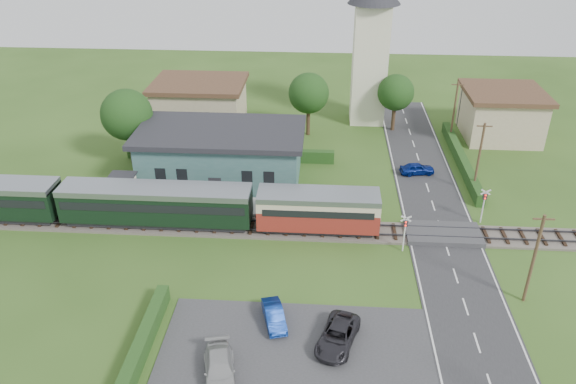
# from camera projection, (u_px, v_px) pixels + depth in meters

# --- Properties ---
(ground) EXTENTS (120.00, 120.00, 0.00)m
(ground) POSITION_uv_depth(u_px,v_px,m) (322.00, 245.00, 45.51)
(ground) COLOR #2D4C19
(railway_track) EXTENTS (76.00, 3.20, 0.49)m
(railway_track) POSITION_uv_depth(u_px,v_px,m) (323.00, 231.00, 47.21)
(railway_track) COLOR #4C443D
(railway_track) RESTS_ON ground
(road) EXTENTS (6.00, 70.00, 0.05)m
(road) POSITION_uv_depth(u_px,v_px,m) (447.00, 249.00, 44.91)
(road) COLOR #28282B
(road) RESTS_ON ground
(car_park) EXTENTS (17.00, 9.00, 0.08)m
(car_park) POSITION_uv_depth(u_px,v_px,m) (296.00, 351.00, 35.07)
(car_park) COLOR #333335
(car_park) RESTS_ON ground
(crossing_deck) EXTENTS (6.20, 3.40, 0.45)m
(crossing_deck) POSITION_uv_depth(u_px,v_px,m) (443.00, 234.00, 46.56)
(crossing_deck) COLOR #333335
(crossing_deck) RESTS_ON ground
(platform) EXTENTS (30.00, 3.00, 0.45)m
(platform) POSITION_uv_depth(u_px,v_px,m) (212.00, 206.00, 50.55)
(platform) COLOR gray
(platform) RESTS_ON ground
(equipment_hut) EXTENTS (2.30, 2.30, 2.55)m
(equipment_hut) POSITION_uv_depth(u_px,v_px,m) (123.00, 189.00, 50.29)
(equipment_hut) COLOR beige
(equipment_hut) RESTS_ON platform
(station_building) EXTENTS (16.00, 9.00, 5.30)m
(station_building) POSITION_uv_depth(u_px,v_px,m) (222.00, 155.00, 54.44)
(station_building) COLOR #466C6A
(station_building) RESTS_ON ground
(train) EXTENTS (43.20, 2.90, 3.40)m
(train) POSITION_uv_depth(u_px,v_px,m) (119.00, 202.00, 47.24)
(train) COLOR #232328
(train) RESTS_ON ground
(church_tower) EXTENTS (6.00, 6.00, 17.60)m
(church_tower) POSITION_uv_depth(u_px,v_px,m) (371.00, 37.00, 64.83)
(church_tower) COLOR beige
(church_tower) RESTS_ON ground
(house_west) EXTENTS (10.80, 8.80, 5.50)m
(house_west) POSITION_uv_depth(u_px,v_px,m) (200.00, 103.00, 66.95)
(house_west) COLOR tan
(house_west) RESTS_ON ground
(house_east) EXTENTS (8.80, 8.80, 5.50)m
(house_east) POSITION_uv_depth(u_px,v_px,m) (501.00, 113.00, 64.00)
(house_east) COLOR tan
(house_east) RESTS_ON ground
(hedge_carpark) EXTENTS (0.80, 9.00, 1.20)m
(hedge_carpark) POSITION_uv_depth(u_px,v_px,m) (145.00, 337.00, 35.37)
(hedge_carpark) COLOR #193814
(hedge_carpark) RESTS_ON ground
(hedge_roadside) EXTENTS (0.80, 18.00, 1.20)m
(hedge_roadside) POSITION_uv_depth(u_px,v_px,m) (461.00, 159.00, 58.39)
(hedge_roadside) COLOR #193814
(hedge_roadside) RESTS_ON ground
(hedge_station) EXTENTS (22.00, 0.80, 1.30)m
(hedge_station) POSITION_uv_depth(u_px,v_px,m) (230.00, 154.00, 59.36)
(hedge_station) COLOR #193814
(hedge_station) RESTS_ON ground
(tree_a) EXTENTS (5.20, 5.20, 8.00)m
(tree_a) POSITION_uv_depth(u_px,v_px,m) (127.00, 115.00, 56.37)
(tree_a) COLOR #332316
(tree_a) RESTS_ON ground
(tree_b) EXTENTS (4.60, 4.60, 7.34)m
(tree_b) POSITION_uv_depth(u_px,v_px,m) (309.00, 93.00, 63.36)
(tree_b) COLOR #332316
(tree_b) RESTS_ON ground
(tree_c) EXTENTS (4.20, 4.20, 6.78)m
(tree_c) POSITION_uv_depth(u_px,v_px,m) (396.00, 93.00, 64.69)
(tree_c) COLOR #332316
(tree_c) RESTS_ON ground
(utility_pole_b) EXTENTS (1.40, 0.22, 7.00)m
(utility_pole_b) POSITION_uv_depth(u_px,v_px,m) (534.00, 258.00, 37.68)
(utility_pole_b) COLOR #473321
(utility_pole_b) RESTS_ON ground
(utility_pole_c) EXTENTS (1.40, 0.22, 7.00)m
(utility_pole_c) POSITION_uv_depth(u_px,v_px,m) (479.00, 157.00, 51.69)
(utility_pole_c) COLOR #473321
(utility_pole_c) RESTS_ON ground
(utility_pole_d) EXTENTS (1.40, 0.22, 7.00)m
(utility_pole_d) POSITION_uv_depth(u_px,v_px,m) (454.00, 111.00, 62.19)
(utility_pole_d) COLOR #473321
(utility_pole_d) RESTS_ON ground
(crossing_signal_near) EXTENTS (0.84, 0.28, 3.28)m
(crossing_signal_near) POSITION_uv_depth(u_px,v_px,m) (405.00, 228.00, 43.75)
(crossing_signal_near) COLOR silver
(crossing_signal_near) RESTS_ON ground
(crossing_signal_far) EXTENTS (0.84, 0.28, 3.28)m
(crossing_signal_far) POSITION_uv_depth(u_px,v_px,m) (484.00, 201.00, 47.52)
(crossing_signal_far) COLOR silver
(crossing_signal_far) RESTS_ON ground
(streetlamp_west) EXTENTS (0.30, 0.30, 5.15)m
(streetlamp_west) POSITION_uv_depth(u_px,v_px,m) (129.00, 115.00, 62.87)
(streetlamp_west) COLOR #3F3F47
(streetlamp_west) RESTS_ON ground
(streetlamp_east) EXTENTS (0.30, 0.30, 5.15)m
(streetlamp_east) POSITION_uv_depth(u_px,v_px,m) (461.00, 102.00, 66.74)
(streetlamp_east) COLOR #3F3F47
(streetlamp_east) RESTS_ON ground
(car_on_road) EXTENTS (3.63, 1.99, 1.17)m
(car_on_road) POSITION_uv_depth(u_px,v_px,m) (417.00, 169.00, 56.38)
(car_on_road) COLOR navy
(car_on_road) RESTS_ON road
(car_park_blue) EXTENTS (2.09, 3.63, 1.13)m
(car_park_blue) POSITION_uv_depth(u_px,v_px,m) (274.00, 316.00, 37.06)
(car_park_blue) COLOR navy
(car_park_blue) RESTS_ON car_park
(car_park_silver) EXTENTS (2.75, 4.73, 1.29)m
(car_park_silver) POSITION_uv_depth(u_px,v_px,m) (220.00, 370.00, 32.81)
(car_park_silver) COLOR #AFAFAF
(car_park_silver) RESTS_ON car_park
(car_park_dark) EXTENTS (3.25, 4.87, 1.24)m
(car_park_dark) POSITION_uv_depth(u_px,v_px,m) (338.00, 336.00, 35.32)
(car_park_dark) COLOR #242328
(car_park_dark) RESTS_ON car_park
(pedestrian_near) EXTENTS (0.67, 0.55, 1.59)m
(pedestrian_near) POSITION_uv_depth(u_px,v_px,m) (307.00, 200.00, 49.56)
(pedestrian_near) COLOR gray
(pedestrian_near) RESTS_ON platform
(pedestrian_far) EXTENTS (0.67, 0.82, 1.57)m
(pedestrian_far) POSITION_uv_depth(u_px,v_px,m) (140.00, 198.00, 49.79)
(pedestrian_far) COLOR gray
(pedestrian_far) RESTS_ON platform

